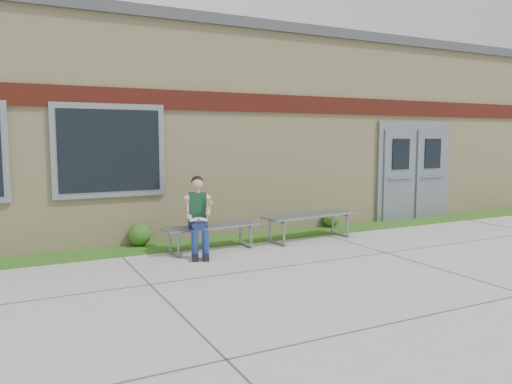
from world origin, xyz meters
TOP-DOWN VIEW (x-y plane):
  - ground at (0.00, 0.00)m, footprint 80.00×80.00m
  - grass_strip at (0.00, 2.60)m, footprint 16.00×0.80m
  - school_building at (-0.00, 5.99)m, footprint 16.20×6.22m
  - bench_left at (-1.53, 2.00)m, footprint 1.70×0.56m
  - bench_right at (0.47, 2.00)m, footprint 1.94×0.72m
  - girl at (-1.83, 1.81)m, footprint 0.53×0.83m
  - shrub_mid at (-2.55, 2.85)m, footprint 0.40×0.40m
  - shrub_east at (1.56, 2.85)m, footprint 0.35×0.35m

SIDE VIEW (x-z plane):
  - ground at x=0.00m, z-range 0.00..0.00m
  - grass_strip at x=0.00m, z-range 0.00..0.02m
  - shrub_east at x=1.56m, z-range 0.02..0.37m
  - shrub_mid at x=-2.55m, z-range 0.02..0.42m
  - bench_left at x=-1.53m, z-range 0.12..0.55m
  - bench_right at x=0.47m, z-range 0.13..0.63m
  - girl at x=-1.83m, z-range 0.03..1.32m
  - school_building at x=0.00m, z-range 0.00..4.20m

